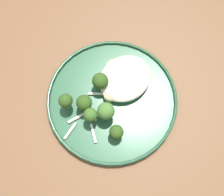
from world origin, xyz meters
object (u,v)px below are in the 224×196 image
(broccoli_floret_small_sprig, at_px, (116,132))
(broccoli_floret_rear_charred, at_px, (84,103))
(seared_scallop_tilted_round, at_px, (125,86))
(dinner_plate, at_px, (112,100))
(seared_scallop_tiny_bay, at_px, (113,67))
(broccoli_floret_split_head, at_px, (100,81))
(broccoli_floret_beside_noodles, at_px, (66,101))
(broccoli_floret_right_tilted, at_px, (91,115))
(broccoli_floret_front_edge, at_px, (106,111))
(seared_scallop_front_small, at_px, (145,74))
(seared_scallop_rear_pale, at_px, (110,95))

(broccoli_floret_small_sprig, bearing_deg, broccoli_floret_rear_charred, 97.33)
(seared_scallop_tilted_round, xyz_separation_m, broccoli_floret_rear_charred, (-0.09, 0.02, 0.02))
(dinner_plate, xyz_separation_m, broccoli_floret_small_sprig, (-0.04, -0.07, 0.03))
(seared_scallop_tiny_bay, height_order, broccoli_floret_split_head, broccoli_floret_split_head)
(broccoli_floret_beside_noodles, bearing_deg, broccoli_floret_right_tilted, -70.24)
(seared_scallop_tilted_round, distance_m, seared_scallop_tiny_bay, 0.05)
(seared_scallop_tiny_bay, height_order, broccoli_floret_rear_charred, broccoli_floret_rear_charred)
(dinner_plate, bearing_deg, seared_scallop_tiny_bay, 48.04)
(seared_scallop_tiny_bay, relative_size, broccoli_floret_front_edge, 0.56)
(seared_scallop_front_small, xyz_separation_m, seared_scallop_tiny_bay, (-0.04, 0.06, -0.00))
(broccoli_floret_front_edge, distance_m, broccoli_floret_small_sprig, 0.05)
(dinner_plate, distance_m, broccoli_floret_small_sprig, 0.08)
(seared_scallop_front_small, distance_m, broccoli_floret_split_head, 0.11)
(seared_scallop_rear_pale, xyz_separation_m, broccoli_floret_right_tilted, (-0.06, -0.01, 0.02))
(broccoli_floret_rear_charred, bearing_deg, broccoli_floret_right_tilted, -103.10)
(dinner_plate, relative_size, broccoli_floret_right_tilted, 5.70)
(seared_scallop_rear_pale, bearing_deg, seared_scallop_front_small, -8.23)
(seared_scallop_tilted_round, xyz_separation_m, broccoli_floret_small_sprig, (-0.08, -0.07, 0.02))
(broccoli_floret_split_head, bearing_deg, broccoli_floret_small_sprig, -113.20)
(seared_scallop_tilted_round, bearing_deg, seared_scallop_rear_pale, 173.08)
(seared_scallop_tiny_bay, distance_m, broccoli_floret_front_edge, 0.11)
(seared_scallop_tilted_round, relative_size, seared_scallop_rear_pale, 1.21)
(broccoli_floret_front_edge, bearing_deg, seared_scallop_tiny_bay, 42.10)
(seared_scallop_rear_pale, distance_m, broccoli_floret_split_head, 0.04)
(broccoli_floret_beside_noodles, xyz_separation_m, broccoli_floret_split_head, (0.08, -0.01, -0.00))
(broccoli_floret_right_tilted, bearing_deg, seared_scallop_tilted_round, 4.38)
(broccoli_floret_beside_noodles, bearing_deg, broccoli_floret_rear_charred, -45.09)
(seared_scallop_rear_pale, bearing_deg, broccoli_floret_small_sprig, -121.65)
(seared_scallop_tilted_round, height_order, broccoli_floret_split_head, broccoli_floret_split_head)
(broccoli_floret_small_sprig, bearing_deg, broccoli_floret_split_head, 66.80)
(seared_scallop_rear_pale, bearing_deg, broccoli_floret_split_head, 89.39)
(dinner_plate, bearing_deg, broccoli_floret_right_tilted, -175.01)
(broccoli_floret_front_edge, height_order, broccoli_floret_right_tilted, broccoli_floret_front_edge)
(seared_scallop_front_small, relative_size, broccoli_floret_beside_noodles, 0.50)
(seared_scallop_tiny_bay, height_order, broccoli_floret_right_tilted, broccoli_floret_right_tilted)
(seared_scallop_tilted_round, bearing_deg, broccoli_floret_right_tilted, -175.62)
(dinner_plate, distance_m, seared_scallop_front_small, 0.09)
(dinner_plate, distance_m, broccoli_floret_split_head, 0.05)
(seared_scallop_tilted_round, distance_m, broccoli_floret_right_tilted, 0.10)
(broccoli_floret_right_tilted, bearing_deg, seared_scallop_rear_pale, 11.14)
(dinner_plate, xyz_separation_m, broccoli_floret_rear_charred, (-0.06, 0.02, 0.03))
(broccoli_floret_front_edge, distance_m, broccoli_floret_right_tilted, 0.03)
(seared_scallop_front_small, distance_m, broccoli_floret_front_edge, 0.13)
(seared_scallop_front_small, distance_m, broccoli_floret_rear_charred, 0.15)
(seared_scallop_tiny_bay, bearing_deg, seared_scallop_front_small, -54.87)
(broccoli_floret_beside_noodles, bearing_deg, broccoli_floret_split_head, -7.81)
(broccoli_floret_front_edge, relative_size, broccoli_floret_split_head, 1.06)
(seared_scallop_tilted_round, bearing_deg, broccoli_floret_rear_charred, 167.16)
(seared_scallop_tiny_bay, xyz_separation_m, broccoli_floret_split_head, (-0.05, -0.02, 0.02))
(seared_scallop_tilted_round, relative_size, broccoli_floret_beside_noodles, 0.64)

